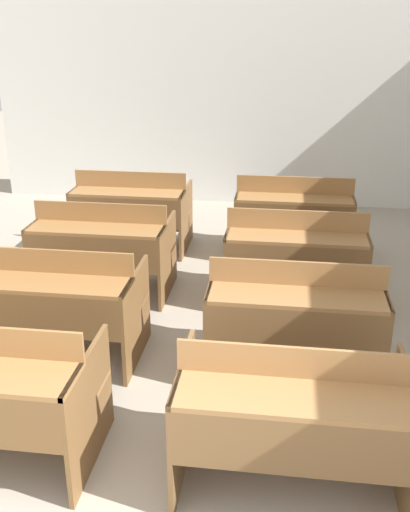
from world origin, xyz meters
name	(u,v)px	position (x,y,z in m)	size (l,w,h in m)	color
wall_back	(226,104)	(0.00, 7.09, 1.38)	(6.47, 0.06, 2.75)	silver
bench_front_right	(292,415)	(0.94, 1.52, 0.48)	(1.25, 0.79, 0.90)	brown
bench_second_left	(56,302)	(-0.84, 2.68, 0.48)	(1.25, 0.79, 0.90)	brown
bench_second_right	(295,316)	(0.96, 2.70, 0.48)	(1.25, 0.79, 0.90)	brown
bench_third_left	(102,246)	(-0.84, 3.88, 0.48)	(1.25, 0.79, 0.90)	brown
bench_third_right	(295,255)	(0.97, 3.89, 0.48)	(1.25, 0.79, 0.90)	brown
bench_back_left	(132,208)	(-0.86, 5.08, 0.48)	(1.25, 0.79, 0.90)	brown
bench_back_right	(293,215)	(0.95, 5.09, 0.48)	(1.25, 0.79, 0.90)	brown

